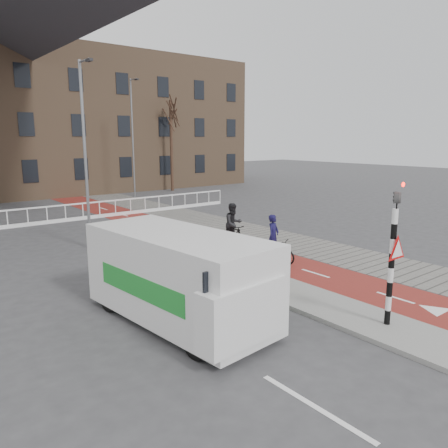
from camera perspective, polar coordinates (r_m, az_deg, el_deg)
ground at (r=13.29m, az=14.36°, el=-9.57°), size 120.00×120.00×0.00m
bike_lane at (r=21.37m, az=-4.83°, el=-1.36°), size 2.50×60.00×0.01m
sidewalk at (r=23.00m, az=0.98°, el=-0.42°), size 3.00×60.00×0.01m
curb_island at (r=15.41m, az=0.79°, el=-6.06°), size 1.80×16.00×0.12m
traffic_signal at (r=11.16m, az=21.23°, el=-3.27°), size 0.80×0.80×3.68m
bollard at (r=13.35m, az=7.39°, el=-7.07°), size 0.12×0.12×0.70m
cyclist_near at (r=16.41m, az=6.43°, el=-3.01°), size 1.17×1.86×1.84m
cyclist_far at (r=18.28m, az=1.21°, el=-0.84°), size 0.86×1.85×1.96m
van at (r=11.14m, az=-6.00°, el=-6.71°), size 2.65×5.56×2.31m
railing at (r=25.28m, az=-26.41°, el=0.15°), size 28.00×0.10×0.99m
tree_right at (r=39.13m, az=-6.87°, el=10.06°), size 0.27×0.27×7.84m
streetlight_near at (r=18.99m, az=-17.67°, el=8.25°), size 0.12×0.12×7.66m
streetlight_right at (r=34.09m, az=-11.83°, el=10.64°), size 0.12×0.12×8.89m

